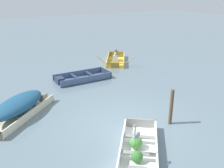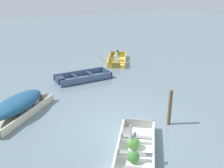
# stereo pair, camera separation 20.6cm
# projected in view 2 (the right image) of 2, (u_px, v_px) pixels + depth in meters

# --- Properties ---
(ground_plane) EXTENTS (80.00, 80.00, 0.00)m
(ground_plane) POSITION_uv_depth(u_px,v_px,m) (124.00, 124.00, 9.02)
(ground_plane) COLOR slate
(dinghy_white_foreground) EXTENTS (2.64, 2.91, 0.43)m
(dinghy_white_foreground) POSITION_uv_depth(u_px,v_px,m) (135.00, 151.00, 7.27)
(dinghy_white_foreground) COLOR white
(dinghy_white_foreground) RESTS_ON ground
(skiff_slate_blue_near_moored) EXTENTS (2.93, 1.25, 0.35)m
(skiff_slate_blue_near_moored) POSITION_uv_depth(u_px,v_px,m) (81.00, 78.00, 13.42)
(skiff_slate_blue_near_moored) COLOR #475B7F
(skiff_slate_blue_near_moored) RESTS_ON ground
(skiff_cream_mid_moored) EXTENTS (3.23, 3.06, 0.75)m
(skiff_cream_mid_moored) POSITION_uv_depth(u_px,v_px,m) (18.00, 105.00, 9.56)
(skiff_cream_mid_moored) COLOR beige
(skiff_cream_mid_moored) RESTS_ON ground
(rowboat_yellow_with_crew) EXTENTS (2.92, 3.18, 0.92)m
(rowboat_yellow_with_crew) POSITION_uv_depth(u_px,v_px,m) (117.00, 60.00, 16.55)
(rowboat_yellow_with_crew) COLOR #E5BC47
(rowboat_yellow_with_crew) RESTS_ON ground
(heron_on_dinghy) EXTENTS (0.44, 0.28, 0.84)m
(heron_on_dinghy) POSITION_uv_depth(u_px,v_px,m) (133.00, 135.00, 6.68)
(heron_on_dinghy) COLOR olive
(heron_on_dinghy) RESTS_ON dinghy_white_foreground
(mooring_post) EXTENTS (0.13, 0.13, 1.33)m
(mooring_post) POSITION_uv_depth(u_px,v_px,m) (170.00, 108.00, 8.79)
(mooring_post) COLOR brown
(mooring_post) RESTS_ON ground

